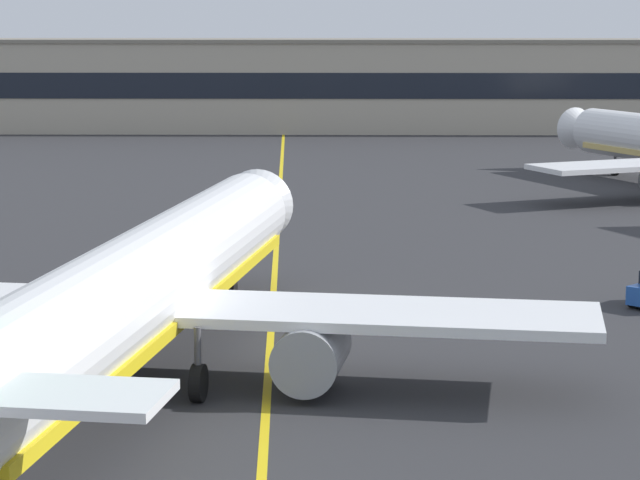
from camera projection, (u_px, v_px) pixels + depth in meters
The scene contains 3 objects.
taxiway_centreline at pixel (273, 297), 61.65m from camera, with size 0.30×180.00×0.01m, color yellow.
airliner_foreground at pixel (138, 290), 46.59m from camera, with size 32.36×41.44×11.65m.
terminal_building at pixel (271, 85), 151.06m from camera, with size 150.12×12.40×10.32m.
Camera 1 is at (3.18, -30.32, 12.82)m, focal length 74.90 mm.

